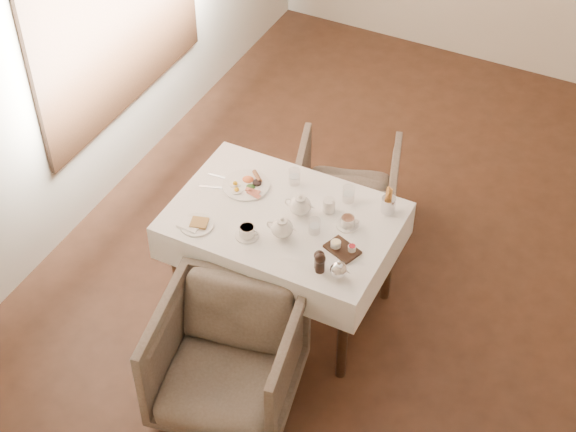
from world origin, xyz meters
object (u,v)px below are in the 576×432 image
(table, at_px, (284,230))
(armchair_far, at_px, (347,190))
(breakfast_plate, at_px, (247,184))
(teapot_centre, at_px, (300,204))
(armchair_near, at_px, (227,359))

(table, distance_m, armchair_far, 0.90)
(armchair_far, bearing_deg, breakfast_plate, 45.86)
(breakfast_plate, bearing_deg, armchair_far, 39.47)
(armchair_far, height_order, teapot_centre, teapot_centre)
(table, relative_size, breakfast_plate, 4.55)
(armchair_far, distance_m, breakfast_plate, 0.91)
(armchair_far, xyz_separation_m, teapot_centre, (0.03, -0.78, 0.52))
(breakfast_plate, bearing_deg, teapot_centre, -34.51)
(table, relative_size, teapot_centre, 7.39)
(table, height_order, armchair_far, table)
(breakfast_plate, xyz_separation_m, teapot_centre, (0.39, -0.07, 0.06))
(table, bearing_deg, teapot_centre, 37.08)
(table, xyz_separation_m, breakfast_plate, (-0.31, 0.13, 0.13))
(armchair_near, xyz_separation_m, teapot_centre, (0.03, 0.83, 0.47))
(armchair_far, bearing_deg, table, 69.62)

